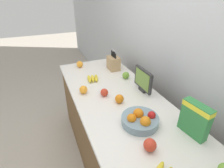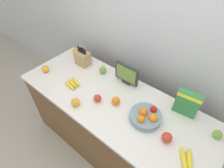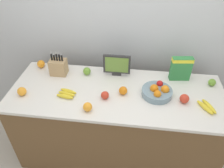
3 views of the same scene
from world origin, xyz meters
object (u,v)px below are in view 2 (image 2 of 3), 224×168
(cereal_box, at_px, (187,102))
(orange_front_right, at_px, (75,102))
(orange_back_center, at_px, (76,51))
(apple_by_knife_block, at_px, (218,134))
(apple_near_bananas, at_px, (103,70))
(orange_by_cereal, at_px, (116,101))
(fruit_bowl, at_px, (146,116))
(apple_middle, at_px, (97,98))
(apple_rear, at_px, (167,137))
(banana_bunch_right, at_px, (187,159))
(banana_bunch_left, at_px, (73,83))
(orange_mid_left, at_px, (45,69))
(knife_block, at_px, (83,58))
(small_monitor, at_px, (127,74))

(cereal_box, bearing_deg, orange_front_right, -152.71)
(orange_back_center, bearing_deg, apple_by_knife_block, -3.10)
(apple_near_bananas, bearing_deg, orange_by_cereal, -33.73)
(apple_by_knife_block, bearing_deg, orange_back_center, 176.90)
(fruit_bowl, height_order, orange_back_center, fruit_bowl)
(apple_middle, relative_size, apple_near_bananas, 0.92)
(apple_rear, relative_size, orange_back_center, 1.00)
(apple_by_knife_block, bearing_deg, fruit_bowl, -158.10)
(banana_bunch_right, distance_m, apple_by_knife_block, 0.35)
(fruit_bowl, distance_m, apple_rear, 0.24)
(cereal_box, height_order, banana_bunch_left, cereal_box)
(orange_front_right, distance_m, orange_back_center, 0.87)
(orange_back_center, bearing_deg, banana_bunch_left, -45.75)
(cereal_box, xyz_separation_m, apple_near_bananas, (-0.93, -0.04, -0.10))
(apple_near_bananas, bearing_deg, banana_bunch_right, -17.93)
(orange_mid_left, distance_m, orange_front_right, 0.65)
(orange_front_right, bearing_deg, apple_by_knife_block, 23.61)
(apple_middle, xyz_separation_m, orange_by_cereal, (0.16, 0.08, 0.00))
(cereal_box, relative_size, fruit_bowl, 0.89)
(cereal_box, xyz_separation_m, apple_middle, (-0.69, -0.39, -0.10))
(orange_back_center, bearing_deg, apple_rear, -14.46)
(cereal_box, xyz_separation_m, orange_mid_left, (-1.45, -0.44, -0.10))
(orange_mid_left, bearing_deg, banana_bunch_right, 1.12)
(knife_block, xyz_separation_m, orange_mid_left, (-0.23, -0.37, -0.04))
(banana_bunch_left, distance_m, apple_near_bananas, 0.37)
(cereal_box, relative_size, banana_bunch_left, 1.36)
(orange_by_cereal, bearing_deg, orange_front_right, -137.80)
(cereal_box, distance_m, banana_bunch_left, 1.12)
(apple_rear, distance_m, apple_near_bananas, 0.99)
(apple_by_knife_block, relative_size, orange_by_cereal, 0.90)
(small_monitor, xyz_separation_m, apple_near_bananas, (-0.31, -0.02, -0.09))
(apple_middle, xyz_separation_m, orange_back_center, (-0.76, 0.41, 0.00))
(knife_block, height_order, orange_mid_left, knife_block)
(orange_front_right, height_order, orange_back_center, orange_back_center)
(apple_rear, height_order, apple_by_knife_block, apple_rear)
(apple_near_bananas, distance_m, apple_by_knife_block, 1.24)
(small_monitor, height_order, orange_back_center, small_monitor)
(apple_rear, bearing_deg, banana_bunch_left, -177.74)
(fruit_bowl, relative_size, orange_front_right, 3.54)
(apple_by_knife_block, bearing_deg, orange_mid_left, -168.14)
(fruit_bowl, bearing_deg, apple_near_bananas, 161.25)
(apple_middle, xyz_separation_m, apple_near_bananas, (-0.24, 0.35, 0.00))
(cereal_box, height_order, orange_front_right, cereal_box)
(apple_middle, distance_m, orange_back_center, 0.87)
(apple_near_bananas, height_order, orange_front_right, same)
(banana_bunch_right, bearing_deg, fruit_bowl, 163.47)
(knife_block, distance_m, apple_near_bananas, 0.29)
(fruit_bowl, height_order, orange_front_right, fruit_bowl)
(small_monitor, distance_m, orange_back_center, 0.83)
(knife_block, xyz_separation_m, apple_rear, (1.23, -0.28, -0.04))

